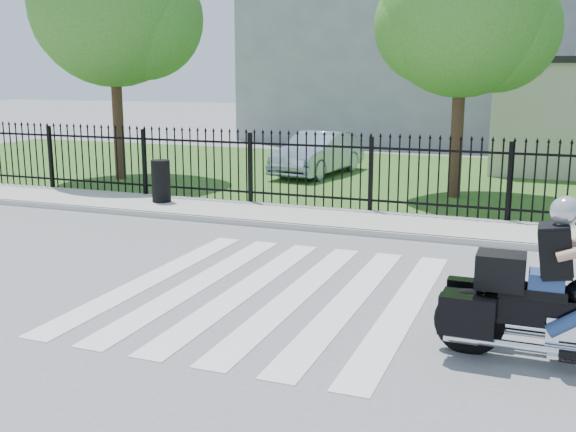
% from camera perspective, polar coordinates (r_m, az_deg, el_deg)
% --- Properties ---
extents(ground, '(120.00, 120.00, 0.00)m').
position_cam_1_polar(ground, '(10.07, -1.55, -6.48)').
color(ground, slate).
rests_on(ground, ground).
extents(crosswalk, '(5.00, 5.50, 0.01)m').
position_cam_1_polar(crosswalk, '(10.07, -1.55, -6.45)').
color(crosswalk, silver).
rests_on(crosswalk, ground).
extents(sidewalk, '(40.00, 2.00, 0.12)m').
position_cam_1_polar(sidewalk, '(14.64, 5.98, -0.44)').
color(sidewalk, '#ADAAA3').
rests_on(sidewalk, ground).
extents(curb, '(40.00, 0.12, 0.12)m').
position_cam_1_polar(curb, '(13.70, 4.88, -1.28)').
color(curb, '#ADAAA3').
rests_on(curb, ground).
extents(grass_strip, '(40.00, 12.00, 0.02)m').
position_cam_1_polar(grass_strip, '(21.38, 10.90, 3.19)').
color(grass_strip, '#28571E').
rests_on(grass_strip, ground).
extents(iron_fence, '(26.00, 0.04, 1.80)m').
position_cam_1_polar(iron_fence, '(15.44, 7.02, 3.36)').
color(iron_fence, black).
rests_on(iron_fence, ground).
extents(tree_left, '(4.80, 4.80, 7.58)m').
position_cam_1_polar(tree_left, '(21.27, -14.67, 16.93)').
color(tree_left, '#382316').
rests_on(tree_left, ground).
extents(tree_mid, '(4.20, 4.20, 6.78)m').
position_cam_1_polar(tree_mid, '(18.01, 14.61, 16.29)').
color(tree_mid, '#382316').
rests_on(tree_mid, ground).
extents(building_tall, '(15.00, 10.00, 12.00)m').
position_cam_1_polar(building_tall, '(35.57, 10.58, 16.29)').
color(building_tall, '#989AA0').
rests_on(building_tall, ground).
extents(motorcycle_rider, '(2.95, 0.87, 1.95)m').
position_cam_1_polar(motorcycle_rider, '(8.01, 22.33, -6.31)').
color(motorcycle_rider, black).
rests_on(motorcycle_rider, ground).
extents(parked_car, '(2.01, 4.29, 1.36)m').
position_cam_1_polar(parked_car, '(21.57, 2.55, 5.32)').
color(parked_car, '#95A3BB').
rests_on(parked_car, grass_strip).
extents(litter_bin, '(0.60, 0.60, 1.02)m').
position_cam_1_polar(litter_bin, '(16.68, -10.71, 2.93)').
color(litter_bin, black).
rests_on(litter_bin, sidewalk).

